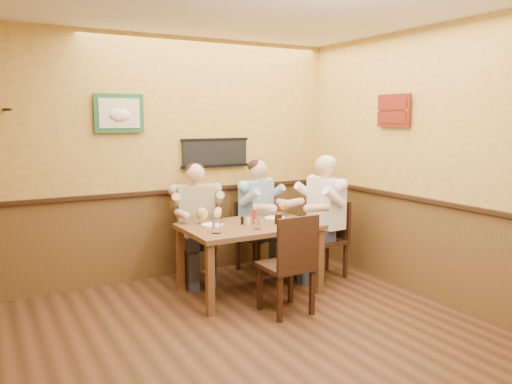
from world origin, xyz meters
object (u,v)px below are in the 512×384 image
diner_tan_shirt (196,228)px  water_glass_mid (258,224)px  chair_right_end (325,239)px  salt_shaker (248,222)px  dining_table (250,233)px  diner_blue_polo (256,221)px  chair_back_left (196,244)px  chair_back_right (256,236)px  water_glass_left (217,226)px  cola_tumbler (278,219)px  chair_near_side (286,263)px  pepper_shaker (242,221)px  hot_sauce_bottle (254,216)px  diner_white_elder (326,223)px

diner_tan_shirt → water_glass_mid: 0.98m
diner_tan_shirt → water_glass_mid: diner_tan_shirt is taller
chair_right_end → salt_shaker: size_ratio=10.82×
dining_table → diner_blue_polo: 0.82m
dining_table → chair_back_left: chair_back_left is taller
chair_back_right → water_glass_mid: bearing=-139.8°
chair_back_left → water_glass_left: bearing=-86.4°
water_glass_left → cola_tumbler: size_ratio=1.27×
chair_near_side → pepper_shaker: bearing=-82.3°
chair_back_left → chair_right_end: 1.52m
dining_table → chair_near_side: bearing=-87.2°
water_glass_left → salt_shaker: (0.43, 0.15, -0.03)m
hot_sauce_bottle → pepper_shaker: size_ratio=2.17×
chair_back_right → pepper_shaker: chair_back_right is taller
chair_back_left → diner_white_elder: 1.54m
hot_sauce_bottle → water_glass_left: bearing=-160.6°
diner_blue_polo → salt_shaker: size_ratio=14.69×
salt_shaker → chair_right_end: bearing=5.3°
water_glass_mid → cola_tumbler: bearing=17.4°
chair_back_right → water_glass_left: 1.35m
diner_white_elder → water_glass_mid: size_ratio=12.02×
water_glass_left → cola_tumbler: water_glass_left is taller
chair_near_side → water_glass_left: chair_near_side is taller
pepper_shaker → chair_back_left: bearing=112.1°
dining_table → diner_tan_shirt: size_ratio=1.14×
hot_sauce_bottle → salt_shaker: size_ratio=2.16×
dining_table → chair_near_side: 0.68m
diner_white_elder → chair_back_left: bearing=-117.3°
chair_back_right → diner_blue_polo: diner_blue_polo is taller
salt_shaker → diner_white_elder: bearing=5.3°
chair_back_right → water_glass_left: water_glass_left is taller
dining_table → salt_shaker: bearing=-130.3°
chair_right_end → hot_sauce_bottle: bearing=-88.9°
hot_sauce_bottle → pepper_shaker: (-0.12, 0.05, -0.05)m
dining_table → chair_near_side: (0.03, -0.66, -0.17)m
dining_table → diner_tan_shirt: diner_tan_shirt is taller
water_glass_left → water_glass_mid: water_glass_left is taller
dining_table → water_glass_left: water_glass_left is taller
cola_tumbler → salt_shaker: (-0.32, 0.08, -0.01)m
diner_blue_polo → cola_tumbler: size_ratio=11.55×
chair_back_right → diner_tan_shirt: diner_tan_shirt is taller
chair_back_left → diner_white_elder: diner_white_elder is taller
diner_blue_polo → water_glass_left: size_ratio=9.11×
chair_back_left → water_glass_left: water_glass_left is taller
chair_right_end → diner_tan_shirt: diner_tan_shirt is taller
chair_back_left → pepper_shaker: size_ratio=10.31×
chair_back_right → diner_blue_polo: size_ratio=0.70×
pepper_shaker → water_glass_mid: bearing=-82.2°
cola_tumbler → hot_sauce_bottle: bearing=152.4°
water_glass_mid → chair_back_left: bearing=108.1°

